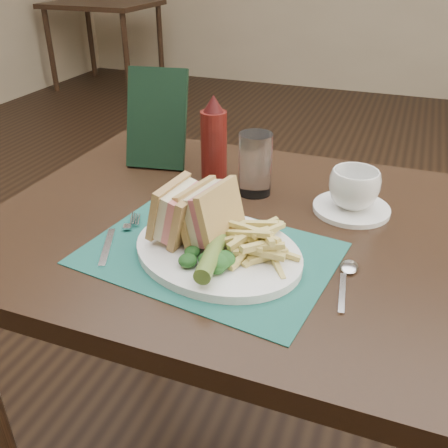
# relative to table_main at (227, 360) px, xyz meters

# --- Properties ---
(floor) EXTENTS (7.00, 7.00, 0.00)m
(floor) POSITION_rel_table_main_xyz_m (0.00, 0.50, -0.38)
(floor) COLOR black
(floor) RESTS_ON ground
(wall_back) EXTENTS (6.00, 0.00, 6.00)m
(wall_back) POSITION_rel_table_main_xyz_m (0.00, 4.00, -0.38)
(wall_back) COLOR tan
(wall_back) RESTS_ON ground
(table_main) EXTENTS (0.90, 0.75, 0.75)m
(table_main) POSITION_rel_table_main_xyz_m (0.00, 0.00, 0.00)
(table_main) COLOR black
(table_main) RESTS_ON ground
(table_bg_left) EXTENTS (0.90, 0.75, 0.75)m
(table_bg_left) POSITION_rel_table_main_xyz_m (-2.44, 3.34, 0.00)
(table_bg_left) COLOR black
(table_bg_left) RESTS_ON ground
(placemat) EXTENTS (0.45, 0.35, 0.00)m
(placemat) POSITION_rel_table_main_xyz_m (0.02, -0.13, 0.38)
(placemat) COLOR #1B574C
(placemat) RESTS_ON table_main
(plate) EXTENTS (0.36, 0.32, 0.01)m
(plate) POSITION_rel_table_main_xyz_m (0.03, -0.13, 0.38)
(plate) COLOR white
(plate) RESTS_ON placemat
(sandwich_half_a) EXTENTS (0.09, 0.11, 0.10)m
(sandwich_half_a) POSITION_rel_table_main_xyz_m (-0.06, -0.12, 0.44)
(sandwich_half_a) COLOR tan
(sandwich_half_a) RESTS_ON plate
(sandwich_half_b) EXTENTS (0.10, 0.12, 0.11)m
(sandwich_half_b) POSITION_rel_table_main_xyz_m (-0.01, -0.11, 0.45)
(sandwich_half_b) COLOR tan
(sandwich_half_b) RESTS_ON plate
(kale_garnish) EXTENTS (0.11, 0.08, 0.03)m
(kale_garnish) POSITION_rel_table_main_xyz_m (0.03, -0.19, 0.41)
(kale_garnish) COLOR #163E18
(kale_garnish) RESTS_ON plate
(pickle_spear) EXTENTS (0.05, 0.12, 0.03)m
(pickle_spear) POSITION_rel_table_main_xyz_m (0.04, -0.19, 0.41)
(pickle_spear) COLOR #4E6B28
(pickle_spear) RESTS_ON plate
(fries_pile) EXTENTS (0.18, 0.20, 0.05)m
(fries_pile) POSITION_rel_table_main_xyz_m (0.10, -0.12, 0.42)
(fries_pile) COLOR #D4C26A
(fries_pile) RESTS_ON plate
(fork) EXTENTS (0.10, 0.17, 0.01)m
(fork) POSITION_rel_table_main_xyz_m (-0.16, -0.15, 0.38)
(fork) COLOR silver
(fork) RESTS_ON placemat
(spoon) EXTENTS (0.05, 0.15, 0.01)m
(spoon) POSITION_rel_table_main_xyz_m (0.25, -0.14, 0.38)
(spoon) COLOR silver
(spoon) RESTS_ON table_main
(saucer) EXTENTS (0.15, 0.15, 0.01)m
(saucer) POSITION_rel_table_main_xyz_m (0.22, 0.11, 0.38)
(saucer) COLOR white
(saucer) RESTS_ON table_main
(coffee_cup) EXTENTS (0.14, 0.14, 0.08)m
(coffee_cup) POSITION_rel_table_main_xyz_m (0.22, 0.11, 0.42)
(coffee_cup) COLOR white
(coffee_cup) RESTS_ON saucer
(drinking_glass) EXTENTS (0.08, 0.08, 0.13)m
(drinking_glass) POSITION_rel_table_main_xyz_m (0.01, 0.12, 0.44)
(drinking_glass) COLOR white
(drinking_glass) RESTS_ON table_main
(ketchup_bottle) EXTENTS (0.06, 0.06, 0.19)m
(ketchup_bottle) POSITION_rel_table_main_xyz_m (-0.10, 0.17, 0.47)
(ketchup_bottle) COLOR #50110D
(ketchup_bottle) RESTS_ON table_main
(check_presenter) EXTENTS (0.15, 0.11, 0.22)m
(check_presenter) POSITION_rel_table_main_xyz_m (-0.25, 0.19, 0.48)
(check_presenter) COLOR black
(check_presenter) RESTS_ON table_main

